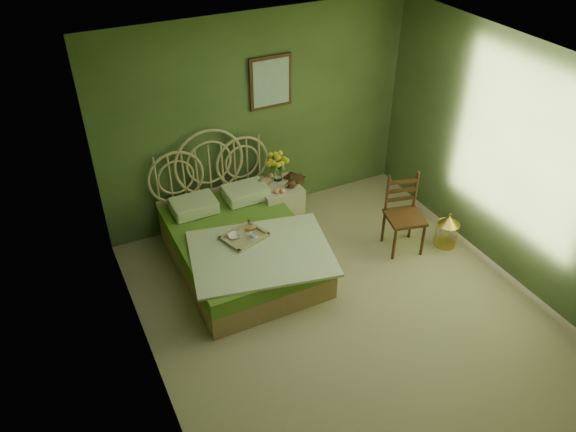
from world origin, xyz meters
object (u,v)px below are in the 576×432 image
bed (240,244)px  nightstand (278,199)px  birdcage (447,231)px  chair (402,209)px

bed → nightstand: 0.96m
birdcage → chair: bearing=154.0°
bed → nightstand: bearing=37.2°
chair → birdcage: (0.53, -0.26, -0.33)m
bed → nightstand: (0.76, 0.58, 0.06)m
nightstand → chair: (1.10, -1.08, 0.17)m
nightstand → chair: bearing=-44.5°
nightstand → chair: nightstand is taller
bed → birdcage: bed is taller
nightstand → birdcage: (1.63, -1.34, -0.15)m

